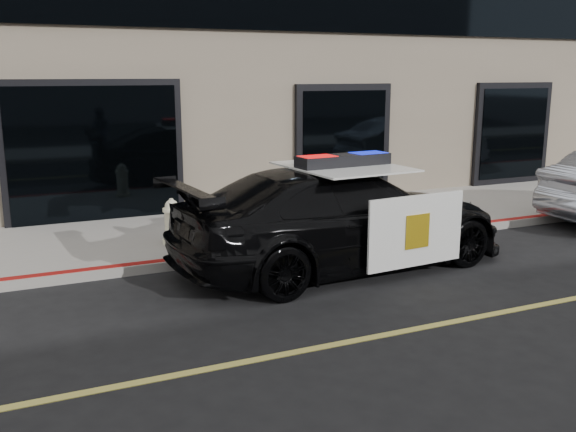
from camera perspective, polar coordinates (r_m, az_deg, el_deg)
name	(u,v)px	position (r m, az deg, el deg)	size (l,w,h in m)	color
ground	(289,354)	(7.13, 0.08, -12.15)	(120.00, 120.00, 0.00)	black
sidewalk_n	(170,237)	(11.83, -10.46, -1.86)	(60.00, 3.50, 0.15)	gray
police_car	(343,217)	(9.99, 4.87, -0.10)	(3.06, 5.78, 1.78)	black
fire_hydrant	(172,223)	(11.00, -10.24, -0.59)	(0.35, 0.49, 0.78)	#FEFCCC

